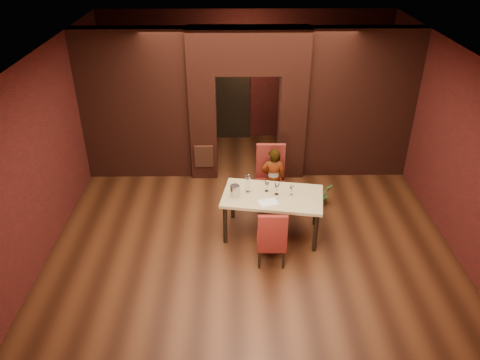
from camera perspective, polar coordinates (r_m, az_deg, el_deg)
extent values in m
plane|color=#482312|center=(8.92, 1.24, -5.21)|extent=(8.00, 8.00, 0.00)
cube|color=silver|center=(7.56, 1.51, 15.09)|extent=(7.00, 8.00, 0.04)
cube|color=maroon|center=(11.84, 0.68, 12.52)|extent=(7.00, 0.04, 3.20)
cube|color=maroon|center=(4.83, 3.06, -16.95)|extent=(7.00, 0.04, 3.20)
cube|color=maroon|center=(8.72, -22.35, 3.65)|extent=(0.04, 8.00, 3.20)
cube|color=maroon|center=(8.95, 24.42, 3.86)|extent=(0.04, 8.00, 3.20)
cube|color=maroon|center=(10.14, -4.48, 6.66)|extent=(0.55, 0.55, 2.30)
cube|color=maroon|center=(10.19, 6.32, 6.70)|extent=(0.55, 0.55, 2.30)
cube|color=maroon|center=(9.60, 1.02, 15.52)|extent=(2.45, 0.55, 0.90)
cube|color=maroon|center=(10.16, -12.65, 8.81)|extent=(2.28, 0.35, 3.20)
cube|color=maroon|center=(10.29, 14.38, 8.88)|extent=(2.28, 0.35, 3.20)
cube|color=#9B4A2D|center=(10.12, -4.43, 2.88)|extent=(0.40, 0.03, 0.50)
cube|color=black|center=(11.96, -1.28, 9.90)|extent=(0.90, 0.08, 2.10)
cube|color=black|center=(11.92, -1.28, 9.84)|extent=(1.02, 0.04, 2.22)
cube|color=tan|center=(8.44, 3.92, -4.20)|extent=(1.88, 1.25, 0.82)
cube|color=maroon|center=(9.13, 3.77, 0.22)|extent=(0.57, 0.57, 1.24)
cube|color=maroon|center=(7.73, 3.86, -6.77)|extent=(0.48, 0.48, 1.04)
imported|color=silver|center=(9.03, 4.05, 0.07)|extent=(0.50, 0.35, 1.31)
cube|color=white|center=(8.01, 3.45, -2.74)|extent=(0.37, 0.31, 0.00)
cylinder|color=#B1B1B8|center=(8.13, -0.62, -1.30)|extent=(0.17, 0.17, 0.20)
cylinder|color=white|center=(8.22, 0.98, -0.40)|extent=(0.08, 0.08, 0.34)
imported|color=#3F702D|center=(9.52, 9.87, -1.68)|extent=(0.51, 0.51, 0.43)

